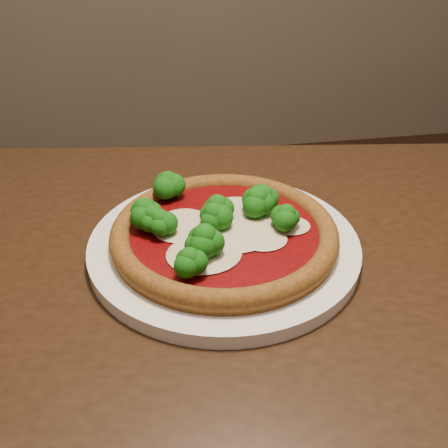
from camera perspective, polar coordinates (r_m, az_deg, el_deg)
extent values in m
cube|color=black|center=(0.63, 3.24, -5.80)|extent=(1.20, 0.86, 0.04)
cylinder|color=black|center=(1.20, -23.88, -10.72)|extent=(0.06, 0.06, 0.71)
cylinder|color=white|center=(0.64, 0.00, -2.35)|extent=(0.34, 0.34, 0.02)
cylinder|color=brown|center=(0.63, 0.03, -1.38)|extent=(0.28, 0.28, 0.01)
torus|color=brown|center=(0.62, 0.03, -0.84)|extent=(0.28, 0.28, 0.03)
cylinder|color=#650407|center=(0.62, 0.03, -0.81)|extent=(0.23, 0.23, 0.00)
ellipsoid|color=beige|center=(0.64, 3.05, 0.50)|extent=(0.08, 0.07, 0.01)
ellipsoid|color=beige|center=(0.60, 4.54, -1.71)|extent=(0.06, 0.05, 0.00)
ellipsoid|color=beige|center=(0.62, 0.79, -0.57)|extent=(0.12, 0.11, 0.01)
ellipsoid|color=beige|center=(0.62, -5.25, -0.79)|extent=(0.06, 0.05, 0.00)
ellipsoid|color=beige|center=(0.63, 7.66, -0.17)|extent=(0.05, 0.04, 0.00)
ellipsoid|color=beige|center=(0.66, 1.33, 1.82)|extent=(0.07, 0.06, 0.01)
ellipsoid|color=beige|center=(0.64, -4.67, 0.46)|extent=(0.06, 0.06, 0.01)
ellipsoid|color=beige|center=(0.58, -2.30, -3.41)|extent=(0.09, 0.08, 0.01)
ellipsoid|color=#187613|center=(0.56, -2.73, -2.36)|extent=(0.04, 0.04, 0.03)
ellipsoid|color=#187613|center=(0.56, -2.24, -1.63)|extent=(0.05, 0.05, 0.04)
ellipsoid|color=#187613|center=(0.62, 7.13, 1.03)|extent=(0.04, 0.04, 0.03)
ellipsoid|color=#187613|center=(0.62, -0.77, 2.03)|extent=(0.04, 0.04, 0.04)
ellipsoid|color=#187613|center=(0.61, -8.14, 0.87)|extent=(0.04, 0.04, 0.04)
ellipsoid|color=#187613|center=(0.61, -1.17, 1.06)|extent=(0.05, 0.05, 0.04)
ellipsoid|color=#187613|center=(0.68, -6.41, 4.73)|extent=(0.05, 0.05, 0.04)
ellipsoid|color=#187613|center=(0.54, -3.97, -4.07)|extent=(0.04, 0.04, 0.03)
ellipsoid|color=#187613|center=(0.60, -7.22, 0.39)|extent=(0.04, 0.04, 0.03)
ellipsoid|color=#187613|center=(0.64, 3.83, 2.80)|extent=(0.05, 0.05, 0.04)
ellipsoid|color=#187613|center=(0.65, 4.49, 3.14)|extent=(0.05, 0.05, 0.04)
ellipsoid|color=#187613|center=(0.62, -9.03, 1.51)|extent=(0.05, 0.05, 0.04)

